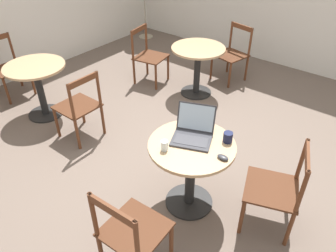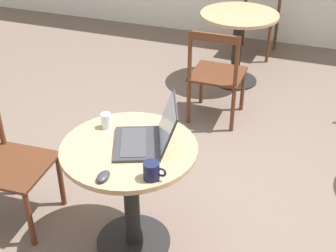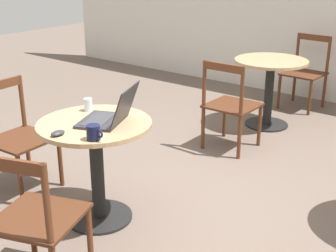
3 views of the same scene
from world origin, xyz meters
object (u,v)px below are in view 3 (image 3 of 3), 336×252
at_px(chair_far_front, 230,106).
at_px(drinking_glass, 88,105).
at_px(cafe_table_far, 270,78).
at_px(mouse, 58,133).
at_px(mug, 94,133).
at_px(chair_near_left, 17,137).
at_px(laptop, 109,115).
at_px(cafe_table_near, 96,150).
at_px(chair_near_front, 34,220).
at_px(chair_far_back, 305,72).

relative_size(chair_far_front, drinking_glass, 9.45).
bearing_deg(drinking_glass, cafe_table_far, 83.38).
height_order(mouse, mug, mug).
xyz_separation_m(mug, drinking_glass, (-0.44, 0.36, -0.00)).
xyz_separation_m(chair_near_left, laptop, (0.93, 0.10, 0.35)).
height_order(mouse, drinking_glass, drinking_glass).
height_order(chair_near_left, laptop, laptop).
xyz_separation_m(chair_far_front, mug, (0.16, -1.90, 0.35)).
bearing_deg(laptop, mug, -63.08).
distance_m(chair_near_left, drinking_glass, 0.75).
xyz_separation_m(cafe_table_near, chair_near_left, (-0.84, -0.05, -0.10)).
relative_size(chair_near_front, chair_far_back, 1.00).
height_order(chair_far_back, drinking_glass, chair_far_back).
xyz_separation_m(cafe_table_far, chair_far_front, (0.00, -0.82, -0.10)).
distance_m(chair_near_front, mouse, 0.59).
distance_m(chair_far_back, mug, 3.61).
xyz_separation_m(mouse, mug, (0.23, 0.09, 0.03)).
relative_size(chair_far_front, mug, 7.12).
distance_m(chair_near_left, chair_far_back, 3.55).
bearing_deg(chair_near_front, mug, 93.92).
xyz_separation_m(cafe_table_near, chair_far_front, (0.07, 1.68, -0.10)).
height_order(chair_far_front, laptop, laptop).
relative_size(chair_near_left, mouse, 8.71).
bearing_deg(drinking_glass, chair_far_front, 79.80).
xyz_separation_m(cafe_table_near, cafe_table_far, (0.07, 2.50, 0.00)).
height_order(cafe_table_far, chair_far_front, chair_far_front).
bearing_deg(drinking_glass, chair_near_front, -61.52).
bearing_deg(laptop, cafe_table_near, -148.97).
distance_m(cafe_table_near, mug, 0.40).
bearing_deg(mouse, laptop, 76.07).
xyz_separation_m(chair_near_left, chair_far_back, (0.96, 3.42, 0.00)).
distance_m(chair_near_front, drinking_glass, 1.04).
xyz_separation_m(chair_near_left, chair_near_front, (1.10, -0.68, 0.00)).
bearing_deg(chair_far_front, drinking_glass, -100.20).
bearing_deg(cafe_table_near, cafe_table_far, 88.47).
bearing_deg(cafe_table_far, laptop, -89.48).
bearing_deg(chair_near_front, mouse, 122.26).
xyz_separation_m(cafe_table_far, laptop, (0.02, -2.45, 0.25)).
bearing_deg(drinking_glass, cafe_table_near, -34.07).
xyz_separation_m(chair_near_front, chair_far_back, (-0.15, 4.09, 0.00)).
bearing_deg(chair_near_front, chair_far_front, 94.61).
relative_size(cafe_table_far, chair_near_left, 0.89).
distance_m(laptop, mouse, 0.37).
distance_m(cafe_table_near, mouse, 0.38).
relative_size(chair_far_front, mouse, 8.71).
height_order(cafe_table_far, chair_far_back, chair_far_back).
bearing_deg(chair_far_front, mug, -85.21).
bearing_deg(cafe_table_near, chair_far_back, 88.06).
bearing_deg(mouse, cafe_table_near, 89.86).
bearing_deg(chair_far_front, chair_near_front, -85.39).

